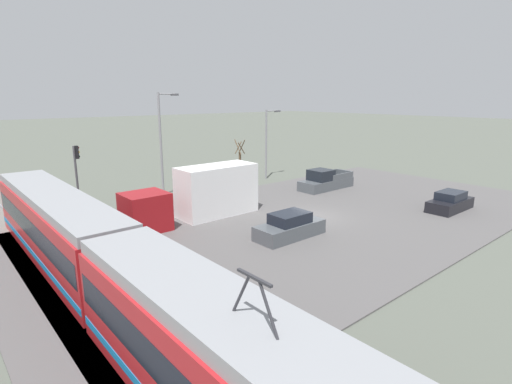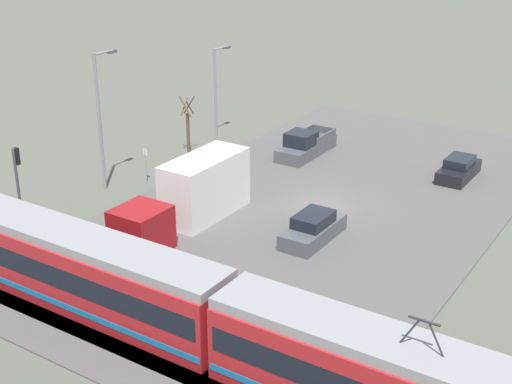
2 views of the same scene
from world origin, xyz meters
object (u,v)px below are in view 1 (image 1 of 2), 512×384
Objects in this scene: street_tree at (240,164)px; street_lamp_near_crossing at (162,138)px; light_rail_tram at (117,277)px; pickup_truck at (325,181)px; street_lamp_mid_block at (268,139)px; sedan_car_1 at (450,202)px; traffic_light_pole at (77,170)px; no_parking_sign at (195,179)px; box_truck at (201,195)px; sedan_car_0 at (290,227)px.

street_lamp_near_crossing is at bearing 87.51° from street_tree.
street_lamp_near_crossing is at bearing -32.77° from light_rail_tram.
street_lamp_mid_block reaches higher than pickup_truck.
street_lamp_mid_block is at bearing -173.30° from sedan_car_1.
sedan_car_1 is 27.98m from traffic_light_pole.
light_rail_tram is 4.43× the size of street_lamp_mid_block.
light_rail_tram is 13.86× the size of no_parking_sign.
box_truck is 1.11× the size of street_lamp_near_crossing.
sedan_car_0 is at bearing -177.99° from street_lamp_near_crossing.
pickup_truck is 1.25× the size of sedan_car_0.
sedan_car_1 is at bearing 74.85° from sedan_car_0.
street_tree reaches higher than box_truck.
sedan_car_0 is (2.31, -11.61, -1.08)m from light_rail_tram.
light_rail_tram is 5.59× the size of pickup_truck.
box_truck is at bearing 120.13° from street_lamp_mid_block.
no_parking_sign is at bearing 58.63° from pickup_truck.
traffic_light_pole reaches higher than street_tree.
street_lamp_mid_block reaches higher than box_truck.
no_parking_sign is at bearing 96.96° from street_lamp_mid_block.
street_tree reaches higher than sedan_car_1.
pickup_truck is 2.48× the size of no_parking_sign.
sedan_car_0 is (-7.19, 11.93, -0.08)m from pickup_truck.
no_parking_sign is at bearing 172.98° from sedan_car_0.
sedan_car_0 is at bearing -150.42° from traffic_light_pole.
pickup_truck is (9.50, -23.54, -1.01)m from light_rail_tram.
box_truck is 2.29× the size of sedan_car_1.
street_lamp_mid_block reaches higher than sedan_car_1.
light_rail_tram is 3.24× the size of box_truck.
traffic_light_pole is 7.71m from street_lamp_near_crossing.
street_tree is 6.08m from no_parking_sign.
no_parking_sign is (6.51, -3.54, -0.34)m from box_truck.
box_truck is 2.24× the size of street_tree.
no_parking_sign reaches higher than sedan_car_1.
sedan_car_1 is at bearing -145.24° from no_parking_sign.
sedan_car_1 is 23.71m from street_lamp_near_crossing.
sedan_car_0 is 16.35m from traffic_light_pole.
traffic_light_pole reaches higher than no_parking_sign.
street_tree is 1.91× the size of no_parking_sign.
sedan_car_0 is 0.52× the size of street_lamp_near_crossing.
light_rail_tram is at bearing 131.28° from street_tree.
traffic_light_pole is (16.36, -3.64, 1.47)m from light_rail_tram.
sedan_car_0 is 0.63× the size of street_lamp_mid_block.
pickup_truck is 8.63m from street_tree.
street_lamp_mid_block is (7.70, -13.27, 2.46)m from box_truck.
traffic_light_pole is at bearing -150.42° from sedan_car_0.
light_rail_tram reaches higher than street_tree.
no_parking_sign is at bearing -40.09° from light_rail_tram.
sedan_car_0 is 16.47m from street_tree.
pickup_truck is 15.26m from street_lamp_near_crossing.
light_rail_tram is at bearing 167.46° from traffic_light_pole.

